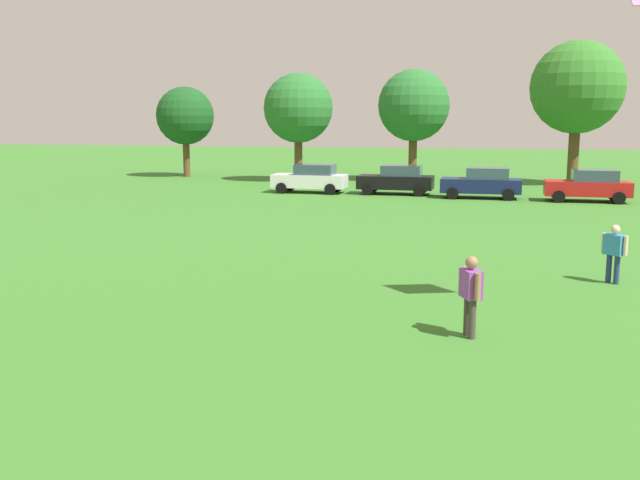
% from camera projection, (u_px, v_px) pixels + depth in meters
% --- Properties ---
extents(ground_plane, '(160.00, 160.00, 0.00)m').
position_uv_depth(ground_plane, '(370.00, 222.00, 30.21)').
color(ground_plane, '#387528').
extents(adult_bystander, '(0.49, 0.72, 1.63)m').
position_uv_depth(adult_bystander, '(471.00, 289.00, 14.02)').
color(adult_bystander, '#3F3833').
rests_on(adult_bystander, ground).
extents(bystander_near_trees, '(0.59, 0.55, 1.56)m').
position_uv_depth(bystander_near_trees, '(614.00, 249.00, 18.69)').
color(bystander_near_trees, navy).
rests_on(bystander_near_trees, ground).
extents(parked_car_white_0, '(4.30, 2.02, 1.68)m').
position_uv_depth(parked_car_white_0, '(311.00, 178.00, 42.06)').
color(parked_car_white_0, white).
rests_on(parked_car_white_0, ground).
extents(parked_car_black_1, '(4.30, 2.02, 1.68)m').
position_uv_depth(parked_car_black_1, '(397.00, 180.00, 41.15)').
color(parked_car_black_1, black).
rests_on(parked_car_black_1, ground).
extents(parked_car_navy_2, '(4.30, 2.02, 1.68)m').
position_uv_depth(parked_car_navy_2, '(483.00, 183.00, 39.06)').
color(parked_car_navy_2, '#141E4C').
rests_on(parked_car_navy_2, ground).
extents(parked_car_red_3, '(4.30, 2.02, 1.68)m').
position_uv_depth(parked_car_red_3, '(589.00, 185.00, 37.46)').
color(parked_car_red_3, red).
rests_on(parked_car_red_3, ground).
extents(tree_far_left, '(4.30, 4.30, 6.71)m').
position_uv_depth(tree_far_left, '(185.00, 116.00, 53.44)').
color(tree_far_left, brown).
rests_on(tree_far_left, ground).
extents(tree_left, '(4.78, 4.78, 7.44)m').
position_uv_depth(tree_left, '(298.00, 108.00, 49.28)').
color(tree_left, brown).
rests_on(tree_left, ground).
extents(tree_right, '(4.95, 4.95, 7.72)m').
position_uv_depth(tree_right, '(414.00, 106.00, 49.49)').
color(tree_right, brown).
rests_on(tree_right, ground).
extents(tree_far_right, '(5.99, 5.99, 9.33)m').
position_uv_depth(tree_far_right, '(577.00, 88.00, 46.23)').
color(tree_far_right, brown).
rests_on(tree_far_right, ground).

